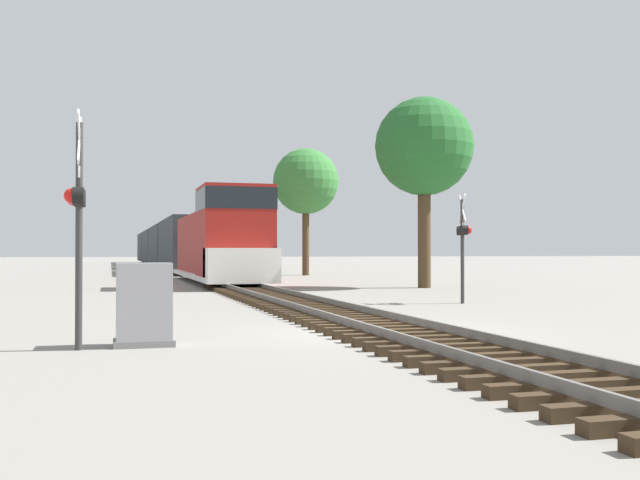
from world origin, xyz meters
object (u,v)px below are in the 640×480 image
Objects in this scene: relay_cabinet at (144,305)px; tree_mid_background at (306,182)px; crossing_signal_far at (463,236)px; freight_train at (169,246)px; tree_far_right at (424,148)px; crossing_signal_near at (77,207)px.

tree_mid_background is (12.47, 36.41, 5.74)m from relay_cabinet.
crossing_signal_far is 0.40× the size of tree_mid_background.
freight_train is 50.89m from crossing_signal_far.
crossing_signal_near is at bearing -128.26° from tree_far_right.
relay_cabinet is (-4.83, -58.85, -1.39)m from freight_train.
freight_train reaches higher than crossing_signal_far.
freight_train is at bearing 174.68° from crossing_signal_near.
tree_far_right reaches higher than relay_cabinet.
relay_cabinet is at bearing -126.38° from tree_far_right.
crossing_signal_far is 2.38× the size of relay_cabinet.
freight_train reaches higher than crossing_signal_near.
relay_cabinet is (-10.36, -8.26, -1.46)m from crossing_signal_far.
freight_train is 20.70× the size of crossing_signal_near.
crossing_signal_near is 0.46× the size of tree_far_right.
freight_train is at bearing 85.31° from relay_cabinet.
tree_far_right is (14.41, 18.27, 3.98)m from crossing_signal_near.
tree_mid_background is (13.59, 36.66, 4.03)m from crossing_signal_near.
crossing_signal_far is at bearing -83.76° from freight_train.
freight_train is 59.39m from crossing_signal_near.
crossing_signal_near is 39.30m from tree_mid_background.
tree_mid_background is at bearing 92.53° from tree_far_right.
crossing_signal_far is 0.40× the size of tree_far_right.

